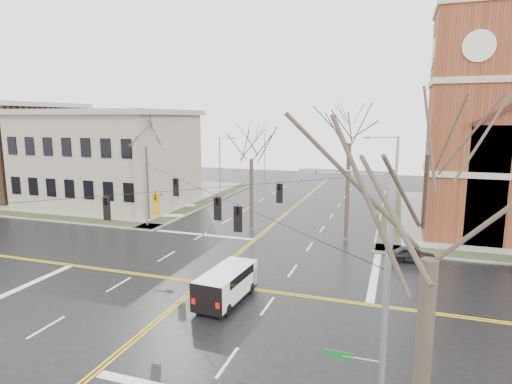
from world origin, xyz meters
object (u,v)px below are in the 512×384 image
(signal_pole_se, at_px, (379,310))
(cargo_van, at_px, (228,282))
(signal_pole_nw, at_px, (147,177))
(tree_nw_near, at_px, (251,154))
(tree_se, at_px, (432,236))
(signal_pole_ne, at_px, (393,189))
(streetlight_north_a, at_px, (221,165))
(streetlight_north_b, at_px, (266,153))
(tree_ne, at_px, (349,137))
(tree_nw_far, at_px, (145,142))
(parked_car_a, at_px, (412,254))

(signal_pole_se, height_order, cargo_van, signal_pole_se)
(signal_pole_nw, distance_m, tree_nw_near, 10.38)
(tree_se, bearing_deg, tree_nw_near, 115.80)
(signal_pole_ne, relative_size, streetlight_north_a, 1.12)
(signal_pole_se, xyz_separation_m, tree_nw_near, (-12.78, 25.33, 2.25))
(streetlight_north_a, xyz_separation_m, streetlight_north_b, (0.00, 20.00, 0.00))
(streetlight_north_a, xyz_separation_m, tree_nw_near, (9.20, -14.17, 2.73))
(cargo_van, xyz_separation_m, tree_ne, (5.02, 15.05, 7.86))
(streetlight_north_b, xyz_separation_m, tree_nw_far, (-2.25, -34.14, 3.71))
(streetlight_north_b, bearing_deg, tree_nw_far, -93.76)
(streetlight_north_b, xyz_separation_m, cargo_van, (13.22, -49.97, -3.35))
(streetlight_north_a, xyz_separation_m, parked_car_a, (23.64, -19.32, -3.90))
(signal_pole_ne, height_order, tree_nw_near, tree_nw_near)
(tree_nw_near, bearing_deg, streetlight_north_a, 122.98)
(signal_pole_nw, relative_size, tree_nw_far, 0.80)
(signal_pole_nw, bearing_deg, parked_car_a, -6.63)
(streetlight_north_a, distance_m, parked_car_a, 30.78)
(cargo_van, bearing_deg, streetlight_north_a, 117.63)
(signal_pole_ne, distance_m, tree_ne, 5.72)
(streetlight_north_b, xyz_separation_m, tree_nw_near, (9.20, -34.17, 2.73))
(cargo_van, bearing_deg, parked_car_a, 49.47)
(streetlight_north_a, bearing_deg, streetlight_north_b, 90.00)
(streetlight_north_a, relative_size, tree_nw_far, 0.71)
(streetlight_north_b, height_order, tree_nw_far, tree_nw_far)
(parked_car_a, relative_size, tree_ne, 0.27)
(streetlight_north_a, relative_size, streetlight_north_b, 1.00)
(streetlight_north_b, distance_m, tree_nw_near, 35.49)
(signal_pole_nw, bearing_deg, tree_nw_far, 123.74)
(streetlight_north_a, bearing_deg, tree_ne, -39.29)
(streetlight_north_a, height_order, tree_nw_far, tree_nw_far)
(signal_pole_nw, distance_m, streetlight_north_b, 36.51)
(signal_pole_se, distance_m, tree_nw_far, 35.22)
(signal_pole_se, bearing_deg, streetlight_north_a, 119.09)
(cargo_van, distance_m, tree_ne, 17.71)
(signal_pole_nw, height_order, cargo_van, signal_pole_nw)
(streetlight_north_a, distance_m, cargo_van, 32.93)
(signal_pole_ne, xyz_separation_m, streetlight_north_a, (-21.97, 16.50, -0.48))
(tree_nw_far, relative_size, tree_se, 1.00)
(signal_pole_se, bearing_deg, cargo_van, 132.58)
(tree_nw_near, bearing_deg, tree_se, -64.20)
(cargo_van, relative_size, tree_ne, 0.41)
(tree_se, bearing_deg, signal_pole_nw, 132.06)
(tree_nw_near, relative_size, tree_se, 0.88)
(parked_car_a, bearing_deg, tree_nw_far, 75.86)
(signal_pole_se, xyz_separation_m, streetlight_north_a, (-21.97, 39.50, -0.48))
(cargo_van, bearing_deg, tree_se, -48.69)
(signal_pole_nw, height_order, tree_se, tree_se)
(tree_nw_far, distance_m, tree_nw_near, 11.48)
(tree_nw_far, bearing_deg, streetlight_north_a, 80.98)
(signal_pole_se, distance_m, streetlight_north_a, 45.20)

